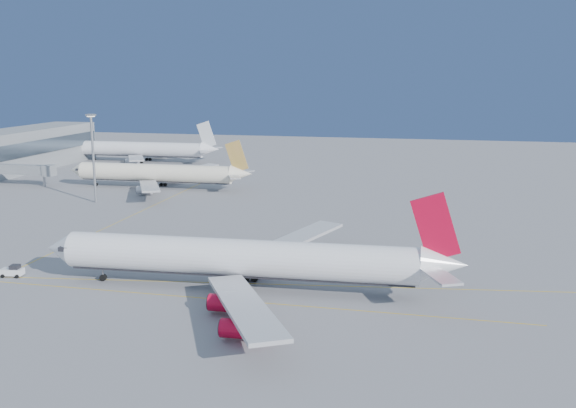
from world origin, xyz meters
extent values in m
plane|color=slate|center=(0.00, 0.00, 0.00)|extent=(500.00, 500.00, 0.00)
cube|color=#3F4C59|center=(-105.80, 85.00, 9.00)|extent=(0.40, 107.80, 5.00)
cube|color=gray|center=(-95.00, 72.00, 5.20)|extent=(22.00, 3.00, 3.00)
cylinder|color=gray|center=(-86.00, 72.00, 2.60)|extent=(0.70, 0.70, 5.20)
cube|color=gray|center=(-84.00, 72.00, 5.20)|extent=(3.20, 3.60, 3.40)
cube|color=gold|center=(5.00, -14.00, 0.01)|extent=(90.00, 0.18, 0.02)
cube|color=gold|center=(0.00, -6.00, 0.01)|extent=(118.86, 16.88, 0.02)
cube|color=gold|center=(-40.00, 30.00, 0.01)|extent=(0.18, 140.00, 0.02)
cylinder|color=white|center=(2.67, -8.54, 5.44)|extent=(58.81, 8.59, 6.07)
cone|color=white|center=(-28.90, -9.90, 5.44)|extent=(4.97, 6.27, 6.07)
cone|color=white|center=(35.60, -7.12, 6.07)|extent=(7.57, 6.08, 5.77)
cube|color=black|center=(-26.92, -9.82, 6.07)|extent=(1.92, 5.83, 0.73)
cube|color=#B7B7BC|center=(8.71, -25.29, 3.77)|extent=(19.20, 29.25, 0.58)
cube|color=#B7B7BC|center=(7.24, 8.66, 3.77)|extent=(17.06, 29.97, 0.58)
cube|color=#B90727|center=(34.03, -7.19, 11.93)|extent=(8.06, 0.82, 11.07)
cylinder|color=gray|center=(-21.33, -9.58, 1.78)|extent=(0.25, 0.25, 2.41)
cylinder|color=black|center=(-21.33, -9.58, 0.58)|extent=(1.18, 0.78, 1.15)
cylinder|color=gray|center=(3.90, -12.78, 1.78)|extent=(0.33, 0.33, 2.41)
cylinder|color=black|center=(3.90, -12.78, 0.58)|extent=(1.19, 0.99, 1.15)
cylinder|color=gray|center=(3.53, -4.21, 1.78)|extent=(0.33, 0.33, 2.41)
cylinder|color=black|center=(3.53, -4.21, 0.58)|extent=(1.19, 0.99, 1.15)
cylinder|color=#B90727|center=(4.24, -20.02, 1.81)|extent=(5.13, 2.83, 2.62)
cylinder|color=#B90727|center=(9.07, -28.92, 1.81)|extent=(5.13, 2.83, 2.62)
cylinder|color=#B90727|center=(3.25, 3.03, 1.81)|extent=(5.13, 2.83, 2.62)
cylinder|color=#B90727|center=(7.29, 12.31, 1.81)|extent=(5.13, 2.83, 2.62)
cylinder|color=#EEE5CB|center=(-50.59, 77.06, 4.86)|extent=(49.14, 6.28, 5.38)
cone|color=#EEE5CB|center=(-77.19, 76.58, 4.86)|extent=(4.34, 5.45, 5.38)
cone|color=#EEE5CB|center=(-22.77, 77.57, 5.42)|extent=(6.70, 5.23, 5.11)
cube|color=black|center=(-75.40, 76.61, 5.42)|extent=(1.60, 5.13, 0.66)
cube|color=#B7B7BC|center=(-45.77, 62.33, 3.38)|extent=(16.34, 25.73, 0.52)
cube|color=#B7B7BC|center=(-46.31, 91.96, 3.38)|extent=(15.55, 26.00, 0.52)
cube|color=#BE8D47|center=(-24.18, 77.55, 10.68)|extent=(7.26, 0.56, 9.98)
cylinder|color=gray|center=(-70.70, 76.69, 1.60)|extent=(0.23, 0.23, 2.17)
cylinder|color=black|center=(-70.70, 76.69, 0.52)|extent=(1.05, 0.68, 1.04)
cylinder|color=gray|center=(-49.58, 73.26, 1.60)|extent=(0.30, 0.30, 2.17)
cylinder|color=black|center=(-49.58, 73.26, 0.52)|extent=(1.05, 0.87, 1.04)
cylinder|color=gray|center=(-49.72, 80.90, 1.60)|extent=(0.30, 0.30, 2.17)
cylinder|color=black|center=(-49.72, 80.90, 0.52)|extent=(1.05, 0.87, 1.04)
cylinder|color=#B7B7BC|center=(-48.52, 64.92, 1.61)|extent=(4.57, 2.44, 2.36)
cylinder|color=#B7B7BC|center=(-48.96, 89.27, 1.61)|extent=(4.57, 2.44, 2.36)
cylinder|color=white|center=(-81.37, 132.33, 5.21)|extent=(51.22, 6.87, 5.72)
cone|color=white|center=(-109.17, 131.70, 5.21)|extent=(4.73, 5.83, 5.72)
cone|color=white|center=(-52.25, 132.98, 5.83)|extent=(7.27, 5.60, 5.44)
cube|color=black|center=(-107.22, 131.75, 5.83)|extent=(1.76, 5.47, 0.72)
cube|color=#B7B7BC|center=(-76.34, 116.92, 3.64)|extent=(17.33, 26.94, 0.56)
cube|color=#B7B7BC|center=(-77.04, 147.95, 3.64)|extent=(16.32, 27.27, 0.56)
cube|color=silver|center=(-53.79, 132.95, 11.50)|extent=(7.87, 0.64, 10.81)
cylinder|color=gray|center=(-102.32, 131.86, 1.74)|extent=(0.25, 0.25, 2.35)
cylinder|color=black|center=(-102.32, 131.86, 0.56)|extent=(1.14, 0.74, 1.12)
cylinder|color=gray|center=(-80.26, 128.27, 1.74)|extent=(0.33, 0.33, 2.35)
cylinder|color=black|center=(-80.26, 128.27, 0.56)|extent=(1.14, 0.94, 1.12)
cylinder|color=gray|center=(-80.44, 136.44, 1.74)|extent=(0.33, 0.33, 2.35)
cylinder|color=black|center=(-80.44, 136.44, 0.56)|extent=(1.14, 0.94, 1.12)
cylinder|color=#B7B7BC|center=(-79.28, 119.62, 1.72)|extent=(4.96, 2.66, 2.56)
cylinder|color=#B7B7BC|center=(-79.85, 145.12, 1.72)|extent=(4.96, 2.66, 2.56)
cube|color=white|center=(-38.17, -10.83, 0.84)|extent=(3.97, 2.39, 1.12)
cube|color=black|center=(-37.61, -10.75, 1.68)|extent=(1.71, 1.79, 0.84)
cylinder|color=black|center=(-39.32, -11.99, 0.33)|extent=(0.69, 0.42, 0.65)
cylinder|color=black|center=(-39.60, -10.04, 0.33)|extent=(0.69, 0.42, 0.65)
cylinder|color=black|center=(-36.73, -11.61, 0.33)|extent=(0.69, 0.42, 0.65)
cylinder|color=black|center=(-37.01, -9.67, 0.33)|extent=(0.69, 0.42, 0.65)
cylinder|color=gray|center=(-57.35, 52.59, 11.95)|extent=(0.67, 0.67, 23.89)
cube|color=gray|center=(-57.35, 52.59, 24.08)|extent=(2.10, 2.10, 0.48)
cube|color=white|center=(-57.35, 52.59, 23.70)|extent=(1.53, 1.53, 0.24)
camera|label=1|loc=(33.03, -105.51, 35.07)|focal=40.00mm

